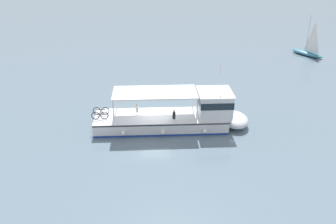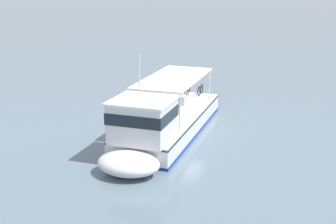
{
  "view_description": "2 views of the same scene",
  "coord_description": "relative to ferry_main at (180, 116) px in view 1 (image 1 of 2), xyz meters",
  "views": [
    {
      "loc": [
        27.4,
        0.02,
        14.07
      ],
      "look_at": [
        0.46,
        1.09,
        1.4
      ],
      "focal_mm": 38.89,
      "sensor_mm": 36.0,
      "label": 1
    },
    {
      "loc": [
        -7.31,
        23.17,
        8.45
      ],
      "look_at": [
        0.46,
        1.09,
        1.4
      ],
      "focal_mm": 46.26,
      "sensor_mm": 36.0,
      "label": 2
    }
  ],
  "objects": [
    {
      "name": "ground_plane",
      "position": [
        -0.45,
        -2.1,
        -1.01
      ],
      "size": [
        400.0,
        400.0,
        0.0
      ],
      "primitive_type": "plane",
      "color": "slate"
    },
    {
      "name": "sailboat_off_stern",
      "position": [
        -20.33,
        18.75,
        -0.47
      ],
      "size": [
        4.84,
        3.65,
        5.4
      ],
      "color": "teal",
      "rests_on": "ground"
    },
    {
      "name": "ferry_main",
      "position": [
        0.0,
        0.0,
        0.0
      ],
      "size": [
        3.69,
        12.9,
        5.32
      ],
      "color": "silver",
      "rests_on": "ground"
    }
  ]
}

